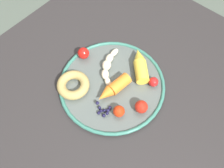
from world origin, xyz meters
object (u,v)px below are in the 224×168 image
plate (112,84)px  tomato_far (83,53)px  banana (108,66)px  tomato_near (119,111)px  tomato_mid (153,82)px  blueberry_pile (104,110)px  donut (73,85)px  tomato_extra (141,107)px  dining_table (116,97)px  carrot_orange (114,89)px  carrot_yellow (140,65)px

plate → tomato_far: tomato_far is taller
plate → banana: 0.07m
plate → tomato_near: (-0.06, -0.08, 0.02)m
tomato_mid → tomato_far: tomato_far is taller
blueberry_pile → donut: bearing=90.3°
plate → donut: (-0.09, 0.09, 0.02)m
blueberry_pile → tomato_near: (0.02, -0.04, 0.01)m
tomato_mid → tomato_extra: 0.10m
dining_table → donut: 0.18m
tomato_near → tomato_far: tomato_far is taller
plate → tomato_extra: size_ratio=8.59×
carrot_orange → banana: bearing=52.0°
tomato_near → tomato_far: (0.08, 0.23, 0.00)m
plate → tomato_extra: (-0.01, -0.13, 0.02)m
donut → tomato_extra: 0.23m
blueberry_pile → tomato_mid: bearing=-18.6°
banana → blueberry_pile: size_ratio=2.57×
carrot_yellow → tomato_mid: carrot_yellow is taller
carrot_orange → tomato_mid: bearing=-37.5°
carrot_orange → donut: bearing=123.6°
tomato_far → tomato_extra: size_ratio=0.99×
banana → tomato_far: 0.10m
carrot_yellow → tomato_extra: size_ratio=2.97×
carrot_orange → donut: (-0.07, 0.11, -0.00)m
tomato_extra → carrot_yellow: bearing=38.8°
dining_table → tomato_mid: 0.16m
donut → tomato_near: tomato_near is taller
tomato_mid → dining_table: bearing=132.1°
tomato_far → plate: bearing=-97.2°
plate → tomato_near: size_ratio=9.61×
blueberry_pile → tomato_far: size_ratio=1.34×
tomato_extra → tomato_mid: bearing=13.9°
plate → tomato_far: bearing=82.8°
banana → tomato_mid: 0.16m
banana → tomato_extra: tomato_extra is taller
carrot_orange → tomato_far: size_ratio=3.04×
tomato_near → tomato_extra: tomato_extra is taller
carrot_yellow → donut: 0.23m
donut → blueberry_pile: 0.13m
banana → carrot_yellow: (0.07, -0.08, 0.01)m
tomato_near → tomato_mid: bearing=-7.0°
banana → blueberry_pile: bearing=-144.0°
donut → tomato_near: bearing=-81.6°
plate → tomato_far: 0.15m
plate → tomato_far: size_ratio=8.66×
dining_table → banana: banana is taller
tomato_near → plate: bearing=52.2°
plate → blueberry_pile: size_ratio=6.46×
carrot_orange → tomato_extra: bearing=-85.8°
carrot_yellow → blueberry_pile: carrot_yellow is taller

